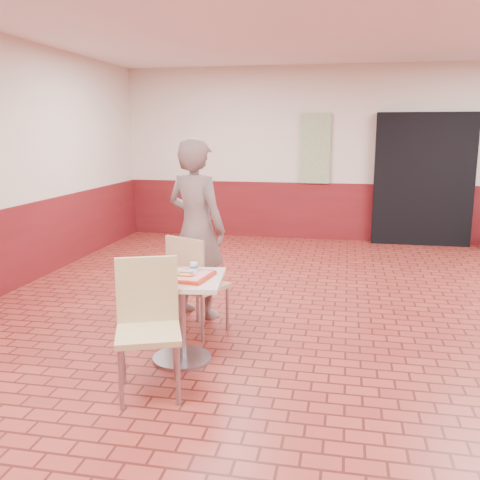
% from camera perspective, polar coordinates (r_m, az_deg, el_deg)
% --- Properties ---
extents(room_shell, '(8.01, 10.01, 3.01)m').
position_cam_1_polar(room_shell, '(4.50, 11.93, 6.22)').
color(room_shell, maroon).
rests_on(room_shell, ground).
extents(wainscot_band, '(8.00, 10.00, 1.00)m').
position_cam_1_polar(wainscot_band, '(4.69, 11.42, -6.02)').
color(wainscot_band, '#581113').
rests_on(wainscot_band, ground).
extents(corridor_doorway, '(1.60, 0.22, 2.20)m').
position_cam_1_polar(corridor_doorway, '(9.48, 18.96, 6.11)').
color(corridor_doorway, black).
rests_on(corridor_doorway, ground).
extents(promo_poster, '(0.50, 0.03, 1.20)m').
position_cam_1_polar(promo_poster, '(9.44, 8.08, 9.64)').
color(promo_poster, gray).
rests_on(promo_poster, wainscot_band).
extents(main_table, '(0.69, 0.69, 0.72)m').
position_cam_1_polar(main_table, '(4.48, -6.33, -6.86)').
color(main_table, beige).
rests_on(main_table, ground).
extents(chair_main_front, '(0.59, 0.59, 0.99)m').
position_cam_1_polar(chair_main_front, '(4.00, -9.79, -8.29)').
color(chair_main_front, tan).
rests_on(chair_main_front, ground).
extents(chair_main_back, '(0.58, 0.58, 0.95)m').
position_cam_1_polar(chair_main_back, '(5.02, -4.96, -4.27)').
color(chair_main_back, tan).
rests_on(chair_main_back, ground).
extents(customer, '(0.78, 0.65, 1.84)m').
position_cam_1_polar(customer, '(5.47, -4.68, 1.20)').
color(customer, '#6C5853').
rests_on(customer, ground).
extents(serving_tray, '(0.49, 0.38, 0.03)m').
position_cam_1_polar(serving_tray, '(4.41, -6.40, -3.77)').
color(serving_tray, '#B1200D').
rests_on(serving_tray, main_table).
extents(ring_donut, '(0.10, 0.10, 0.03)m').
position_cam_1_polar(ring_donut, '(4.46, -7.40, -3.21)').
color(ring_donut, '#F3AC58').
rests_on(ring_donut, serving_tray).
extents(long_john_donut, '(0.15, 0.08, 0.04)m').
position_cam_1_polar(long_john_donut, '(4.32, -5.83, -3.60)').
color(long_john_donut, gold).
rests_on(long_john_donut, serving_tray).
extents(paper_cup, '(0.06, 0.06, 0.08)m').
position_cam_1_polar(paper_cup, '(4.43, -4.95, -2.90)').
color(paper_cup, silver).
rests_on(paper_cup, serving_tray).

